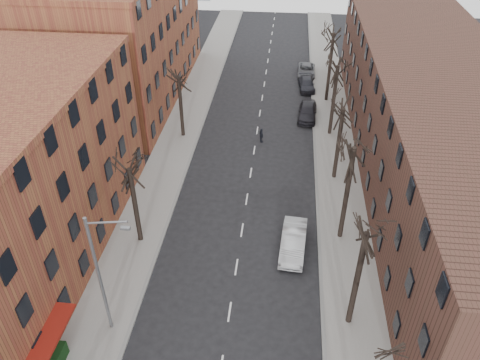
% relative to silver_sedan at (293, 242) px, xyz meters
% --- Properties ---
extents(sidewalk_left, '(4.00, 90.00, 0.15)m').
position_rel_silver_sedan_xyz_m(sidewalk_left, '(-12.00, 16.80, -0.75)').
color(sidewalk_left, gray).
rests_on(sidewalk_left, ground).
extents(sidewalk_right, '(4.00, 90.00, 0.15)m').
position_rel_silver_sedan_xyz_m(sidewalk_right, '(4.00, 16.80, -0.75)').
color(sidewalk_right, gray).
rests_on(sidewalk_right, ground).
extents(building_left_far, '(12.00, 28.00, 14.00)m').
position_rel_silver_sedan_xyz_m(building_left_far, '(-20.00, 25.80, 6.17)').
color(building_left_far, brown).
rests_on(building_left_far, ground).
extents(building_right, '(12.00, 50.00, 10.00)m').
position_rel_silver_sedan_xyz_m(building_right, '(12.00, 11.80, 4.17)').
color(building_right, '#482A21').
rests_on(building_right, ground).
extents(tree_right_b, '(5.20, 5.20, 10.80)m').
position_rel_silver_sedan_xyz_m(tree_right_b, '(3.60, -6.20, -0.83)').
color(tree_right_b, black).
rests_on(tree_right_b, ground).
extents(tree_right_c, '(5.20, 5.20, 11.60)m').
position_rel_silver_sedan_xyz_m(tree_right_c, '(3.60, 1.80, -0.83)').
color(tree_right_c, black).
rests_on(tree_right_c, ground).
extents(tree_right_d, '(5.20, 5.20, 10.00)m').
position_rel_silver_sedan_xyz_m(tree_right_d, '(3.60, 9.80, -0.83)').
color(tree_right_d, black).
rests_on(tree_right_d, ground).
extents(tree_right_e, '(5.20, 5.20, 10.80)m').
position_rel_silver_sedan_xyz_m(tree_right_e, '(3.60, 17.80, -0.83)').
color(tree_right_e, black).
rests_on(tree_right_e, ground).
extents(tree_right_f, '(5.20, 5.20, 11.60)m').
position_rel_silver_sedan_xyz_m(tree_right_f, '(3.60, 25.80, -0.83)').
color(tree_right_f, black).
rests_on(tree_right_f, ground).
extents(tree_left_a, '(5.20, 5.20, 9.50)m').
position_rel_silver_sedan_xyz_m(tree_left_a, '(-11.60, -0.20, -0.83)').
color(tree_left_a, black).
rests_on(tree_left_a, ground).
extents(tree_left_b, '(5.20, 5.20, 9.50)m').
position_rel_silver_sedan_xyz_m(tree_left_b, '(-11.60, 15.80, -0.83)').
color(tree_left_b, black).
rests_on(tree_left_b, ground).
extents(streetlight, '(2.45, 0.22, 9.03)m').
position_rel_silver_sedan_xyz_m(streetlight, '(-11.03, -8.20, 4.19)').
color(streetlight, slate).
rests_on(streetlight, ground).
extents(silver_sedan, '(2.09, 5.13, 1.65)m').
position_rel_silver_sedan_xyz_m(silver_sedan, '(0.00, 0.00, 0.00)').
color(silver_sedan, '#AFB2B6').
rests_on(silver_sedan, ground).
extents(parked_car_near, '(2.28, 5.00, 1.66)m').
position_rel_silver_sedan_xyz_m(parked_car_near, '(1.30, 21.15, 0.00)').
color(parked_car_near, black).
rests_on(parked_car_near, ground).
extents(parked_car_mid, '(2.19, 4.61, 1.30)m').
position_rel_silver_sedan_xyz_m(parked_car_mid, '(1.30, 28.87, -0.18)').
color(parked_car_mid, '#22232A').
rests_on(parked_car_mid, ground).
extents(parked_car_far, '(2.31, 4.82, 1.33)m').
position_rel_silver_sedan_xyz_m(parked_car_far, '(1.30, 33.23, -0.16)').
color(parked_car_far, slate).
rests_on(parked_car_far, ground).
extents(pedestrian_crossing, '(0.70, 0.97, 1.52)m').
position_rel_silver_sedan_xyz_m(pedestrian_crossing, '(-3.42, 15.46, -0.07)').
color(pedestrian_crossing, black).
rests_on(pedestrian_crossing, ground).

